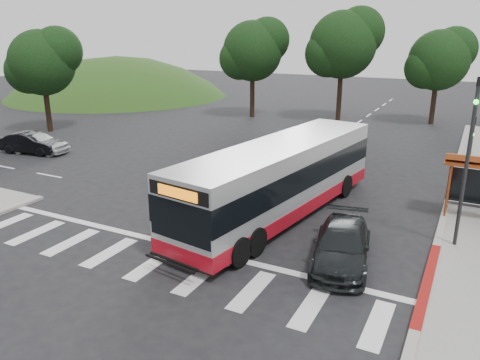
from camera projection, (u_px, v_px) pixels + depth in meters
The scene contains 16 objects.
ground at pixel (220, 217), 21.09m from camera, with size 140.00×140.00×0.00m, color black.
curb_east at pixel (450, 193), 23.93m from camera, with size 0.30×40.00×0.15m, color #9E9991.
curb_east_red at pixel (427, 283), 15.46m from camera, with size 0.32×6.00×0.15m, color maroon.
hillside_nw at pixel (119, 96), 60.43m from camera, with size 44.00×44.00×10.00m, color #294516.
crosswalk_ladder at pixel (152, 264), 16.85m from camera, with size 18.00×2.60×0.01m, color silver.
traffic_signal_ne_tall at pixel (469, 150), 17.00m from camera, with size 0.18×0.37×6.50m.
traffic_signal_ne_short at pixel (470, 147), 23.35m from camera, with size 0.18×0.37×4.00m.
tree_north_a at pixel (344, 44), 41.90m from camera, with size 6.60×6.15×10.17m.
tree_north_b at pixel (440, 59), 40.49m from camera, with size 5.72×5.33×8.43m.
tree_north_c at pixel (254, 50), 43.88m from camera, with size 6.16×5.74×9.30m.
tree_west_a at pixel (43, 62), 37.43m from camera, with size 5.72×5.33×8.43m.
transit_bus at pixel (280, 181), 20.74m from camera, with size 2.82×13.00×3.36m, color #ABADB0, non-canonical shape.
pedestrian at pixel (227, 241), 16.62m from camera, with size 0.64×0.42×1.77m, color white.
dark_sedan at pixel (342, 245), 16.75m from camera, with size 1.93×4.74×1.38m, color black.
west_car_white at pixel (39, 143), 31.94m from camera, with size 1.70×4.23×1.44m, color silver.
west_car_black at pixel (31, 143), 31.89m from camera, with size 1.53×4.38×1.44m, color black.
Camera 1 is at (9.74, -17.01, 8.02)m, focal length 35.00 mm.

